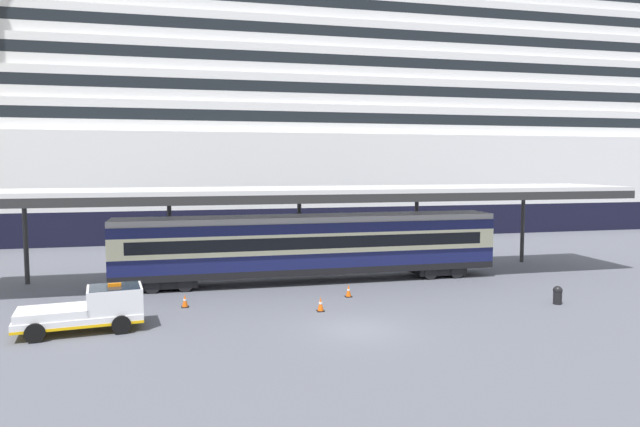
# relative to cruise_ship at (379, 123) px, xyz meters

# --- Properties ---
(ground_plane) EXTENTS (400.00, 400.00, 0.00)m
(ground_plane) POSITION_rel_cruise_ship_xyz_m (-16.11, -43.56, -12.18)
(ground_plane) COLOR #575A65
(cruise_ship) EXTENTS (153.40, 27.99, 35.61)m
(cruise_ship) POSITION_rel_cruise_ship_xyz_m (0.00, 0.00, 0.00)
(cruise_ship) COLOR black
(cruise_ship) RESTS_ON ground
(platform_canopy) EXTENTS (42.01, 6.41, 5.77)m
(platform_canopy) POSITION_rel_cruise_ship_xyz_m (-15.96, -32.65, -6.64)
(platform_canopy) COLOR silver
(platform_canopy) RESTS_ON ground
(train_carriage) EXTENTS (23.34, 2.81, 4.11)m
(train_carriage) POSITION_rel_cruise_ship_xyz_m (-15.96, -33.06, -9.87)
(train_carriage) COLOR black
(train_carriage) RESTS_ON ground
(service_truck) EXTENTS (5.42, 2.78, 2.02)m
(service_truck) POSITION_rel_cruise_ship_xyz_m (-27.40, -40.94, -11.19)
(service_truck) COLOR white
(service_truck) RESTS_ON ground
(traffic_cone_near) EXTENTS (0.36, 0.36, 0.67)m
(traffic_cone_near) POSITION_rel_cruise_ship_xyz_m (-23.48, -37.75, -11.85)
(traffic_cone_near) COLOR black
(traffic_cone_near) RESTS_ON ground
(traffic_cone_mid) EXTENTS (0.36, 0.36, 0.73)m
(traffic_cone_mid) POSITION_rel_cruise_ship_xyz_m (-16.97, -40.12, -11.82)
(traffic_cone_mid) COLOR black
(traffic_cone_mid) RESTS_ON ground
(traffic_cone_far) EXTENTS (0.36, 0.36, 0.69)m
(traffic_cone_far) POSITION_rel_cruise_ship_xyz_m (-14.77, -37.50, -11.84)
(traffic_cone_far) COLOR black
(traffic_cone_far) RESTS_ON ground
(quay_bollard) EXTENTS (0.48, 0.48, 0.96)m
(quay_bollard) POSITION_rel_cruise_ship_xyz_m (-4.66, -41.54, -11.67)
(quay_bollard) COLOR black
(quay_bollard) RESTS_ON ground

